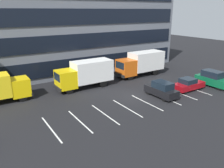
# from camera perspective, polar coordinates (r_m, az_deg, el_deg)

# --- Properties ---
(ground_plane) EXTENTS (120.00, 120.00, 0.00)m
(ground_plane) POSITION_cam_1_polar(r_m,az_deg,el_deg) (28.15, 5.29, -3.02)
(ground_plane) COLOR black
(office_building) EXTENTS (35.91, 13.70, 14.40)m
(office_building) POSITION_cam_1_polar(r_m,az_deg,el_deg) (41.94, -10.12, 13.87)
(office_building) COLOR slate
(office_building) RESTS_ON ground_plane
(lot_markings) EXTENTS (22.54, 5.40, 0.01)m
(lot_markings) POSITION_cam_1_polar(r_m,az_deg,el_deg) (26.36, 8.67, -4.65)
(lot_markings) COLOR silver
(lot_markings) RESTS_ON ground_plane
(box_truck_orange) EXTENTS (8.15, 2.70, 3.78)m
(box_truck_orange) POSITION_cam_1_polar(r_m,az_deg,el_deg) (36.60, 7.35, 5.37)
(box_truck_orange) COLOR #D85914
(box_truck_orange) RESTS_ON ground_plane
(box_truck_yellow) EXTENTS (7.85, 2.60, 3.64)m
(box_truck_yellow) POSITION_cam_1_polar(r_m,az_deg,el_deg) (30.67, -6.68, 2.75)
(box_truck_yellow) COLOR yellow
(box_truck_yellow) RESTS_ON ground_plane
(sedan_maroon) EXTENTS (4.51, 1.89, 1.61)m
(sedan_maroon) POSITION_cam_1_polar(r_m,az_deg,el_deg) (31.57, 18.68, -0.09)
(sedan_maroon) COLOR maroon
(sedan_maroon) RESTS_ON ground_plane
(suv_black) EXTENTS (1.81, 4.28, 1.93)m
(suv_black) POSITION_cam_1_polar(r_m,az_deg,el_deg) (28.14, 12.37, -1.35)
(suv_black) COLOR black
(suv_black) RESTS_ON ground_plane
(suv_forest) EXTENTS (2.00, 4.73, 2.14)m
(suv_forest) POSITION_cam_1_polar(r_m,az_deg,el_deg) (34.42, 24.10, 1.21)
(suv_forest) COLOR #0C5933
(suv_forest) RESTS_ON ground_plane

